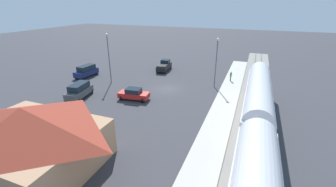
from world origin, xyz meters
TOP-DOWN VIEW (x-y plane):
  - ground_plane at (0.00, 0.00)m, footprint 200.00×200.00m
  - railway_track at (-14.00, 0.00)m, footprint 4.80×70.00m
  - platform at (-10.00, 0.00)m, footprint 3.20×46.00m
  - passenger_train at (-14.00, 15.36)m, footprint 2.93×37.03m
  - station_building at (4.00, 22.00)m, footprint 12.16×9.72m
  - pedestrian_on_platform at (-9.48, -7.32)m, footprint 0.36×0.36m
  - pickup_black at (4.63, -10.20)m, footprint 2.48×5.57m
  - sedan_red at (2.98, 5.87)m, footprint 4.67×2.64m
  - suv_charcoal at (11.00, 8.25)m, footprint 2.73×5.15m
  - suv_navy at (17.11, -0.67)m, footprint 2.26×5.01m
  - light_pole_near_platform at (-7.20, -3.92)m, footprint 0.44×0.44m
  - light_pole_lot_center at (10.63, 0.57)m, footprint 0.44×0.44m

SIDE VIEW (x-z plane):
  - ground_plane at x=0.00m, z-range 0.00..0.00m
  - railway_track at x=-14.00m, z-range -0.06..0.24m
  - platform at x=-10.00m, z-range 0.00..0.30m
  - sedan_red at x=2.98m, z-range 0.01..1.75m
  - pickup_black at x=4.63m, z-range -0.04..2.10m
  - suv_charcoal at x=11.00m, z-range 0.04..2.26m
  - suv_navy at x=17.11m, z-range 0.04..2.26m
  - pedestrian_on_platform at x=-9.48m, z-range 0.43..2.14m
  - passenger_train at x=-14.00m, z-range 0.37..5.35m
  - station_building at x=4.00m, z-range 0.10..5.74m
  - light_pole_near_platform at x=-7.20m, z-range 1.02..9.30m
  - light_pole_lot_center at x=10.63m, z-range 1.04..9.78m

